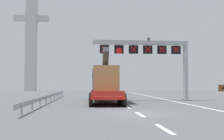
{
  "coord_description": "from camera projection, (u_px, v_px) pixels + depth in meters",
  "views": [
    {
      "loc": [
        -2.93,
        -17.21,
        1.89
      ],
      "look_at": [
        -0.37,
        12.1,
        3.36
      ],
      "focal_mm": 43.84,
      "sensor_mm": 36.0,
      "label": 1
    }
  ],
  "objects": [
    {
      "name": "bridge_pylon_distant",
      "position": [
        31.0,
        31.0,
        72.2
      ],
      "size": [
        9.0,
        2.0,
        30.91
      ],
      "color": "#B7B7B2",
      "rests_on": "ground"
    },
    {
      "name": "guardrail_left",
      "position": [
        50.0,
        96.0,
        28.86
      ],
      "size": [
        0.13,
        28.42,
        0.76
      ],
      "color": "#999EA3",
      "rests_on": "ground"
    },
    {
      "name": "ground",
      "position": [
        134.0,
        114.0,
        17.29
      ],
      "size": [
        112.0,
        112.0,
        0.0
      ],
      "primitive_type": "plane",
      "color": "#4C4C51"
    },
    {
      "name": "overhead_lane_gantry",
      "position": [
        152.0,
        52.0,
        30.56
      ],
      "size": [
        10.94,
        0.9,
        7.01
      ],
      "color": "#9EA0A5",
      "rests_on": "ground"
    },
    {
      "name": "edge_line_right",
      "position": [
        172.0,
        101.0,
        29.77
      ],
      "size": [
        0.2,
        63.0,
        0.01
      ],
      "primitive_type": "cube",
      "color": "silver",
      "rests_on": "ground"
    },
    {
      "name": "heavy_haul_truck_red",
      "position": [
        104.0,
        83.0,
        29.66
      ],
      "size": [
        3.27,
        14.11,
        5.3
      ],
      "color": "red",
      "rests_on": "ground"
    },
    {
      "name": "lane_markings",
      "position": [
        111.0,
        97.0,
        38.03
      ],
      "size": [
        0.2,
        56.24,
        0.01
      ],
      "color": "silver",
      "rests_on": "ground"
    }
  ]
}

